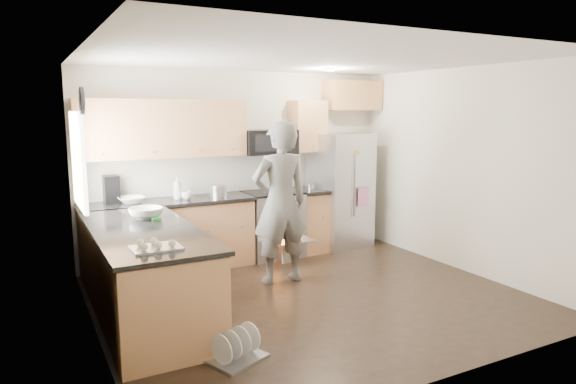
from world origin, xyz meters
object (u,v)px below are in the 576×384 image
stove_range (272,209)px  refrigerator (341,190)px  dish_rack (236,351)px  person (280,203)px

stove_range → refrigerator: bearing=0.4°
dish_rack → refrigerator: bearing=43.6°
stove_range → dish_rack: stove_range is taller
stove_range → refrigerator: 1.17m
refrigerator → person: 1.89m
refrigerator → dish_rack: refrigerator is taller
stove_range → refrigerator: size_ratio=1.04×
stove_range → person: person is taller
refrigerator → dish_rack: size_ratio=3.14×
stove_range → person: size_ratio=0.92×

